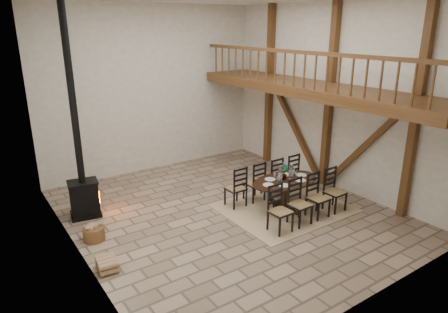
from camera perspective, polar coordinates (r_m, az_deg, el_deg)
ground at (r=9.89m, az=0.48°, el=-7.95°), size 8.00×8.00×0.00m
room_shell at (r=9.70m, az=6.40°, el=10.14°), size 7.02×8.02×5.01m
rug at (r=10.20m, az=8.55°, el=-7.25°), size 3.00×2.50×0.02m
dining_table at (r=10.04m, az=8.65°, el=-5.33°), size 2.31×2.10×1.18m
wood_stove at (r=9.84m, az=-19.73°, el=-2.15°), size 0.77×0.64×5.00m
log_basket at (r=9.06m, az=-18.09°, el=-10.36°), size 0.45×0.45×0.37m
log_stack at (r=8.02m, az=-16.38°, el=-14.53°), size 0.40×0.52×0.24m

